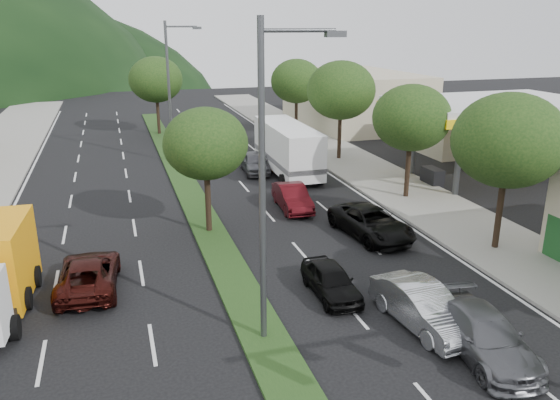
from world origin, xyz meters
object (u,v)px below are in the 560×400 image
object	(u,v)px
tree_r_b	(509,141)
car_queue_a	(331,280)
tree_r_c	(411,118)
streetlight_near	(269,173)
streetlight_mid	(172,86)
car_queue_e	(255,163)
car_queue_c	(292,197)
motorhome	(287,148)
sedan_silver	(423,307)
suv_maroon	(89,274)
car_queue_b	(485,335)
tree_med_near	(206,144)
tree_r_e	(296,81)
car_queue_d	(371,223)
tree_r_d	(341,90)
tree_med_far	(156,80)

from	to	relation	value
tree_r_b	car_queue_a	size ratio (longest dim) A/B	1.95
tree_r_c	streetlight_near	distance (m)	16.85
streetlight_mid	car_queue_e	bearing A→B (deg)	-44.19
car_queue_c	motorhome	bearing A→B (deg)	77.77
sedan_silver	suv_maroon	distance (m)	12.44
streetlight_mid	car_queue_b	distance (m)	28.92
tree_r_b	car_queue_a	xyz separation A→B (m)	(-8.78, -1.85, -4.43)
tree_med_near	tree_r_c	bearing A→B (deg)	9.46
tree_r_c	sedan_silver	bearing A→B (deg)	-117.54
tree_med_near	motorhome	distance (m)	12.05
streetlight_mid	suv_maroon	bearing A→B (deg)	-106.15
tree_r_e	car_queue_d	world-z (taller)	tree_r_e
tree_r_c	tree_med_near	size ratio (longest dim) A/B	1.08
tree_r_e	car_queue_a	bearing A→B (deg)	-106.39
car_queue_a	streetlight_near	bearing A→B (deg)	-144.63
tree_r_b	motorhome	size ratio (longest dim) A/B	0.79
car_queue_a	car_queue_d	world-z (taller)	car_queue_d
tree_r_d	car_queue_a	xyz separation A→B (m)	(-8.78, -19.85, -4.57)
streetlight_near	car_queue_b	distance (m)	8.29
car_queue_b	car_queue_d	world-z (taller)	car_queue_d
tree_r_d	car_queue_b	world-z (taller)	tree_r_d
tree_r_b	sedan_silver	xyz separation A→B (m)	(-6.67, -4.80, -4.31)
tree_med_near	streetlight_mid	size ratio (longest dim) A/B	0.60
tree_r_c	suv_maroon	xyz separation A→B (m)	(-17.48, -6.64, -4.10)
tree_med_far	car_queue_b	xyz separation A→B (m)	(6.25, -38.85, -4.33)
tree_r_e	car_queue_b	xyz separation A→B (m)	(-5.75, -34.85, -4.22)
tree_r_d	sedan_silver	distance (m)	24.17
car_queue_a	suv_maroon	bearing A→B (deg)	159.59
streetlight_near	car_queue_c	distance (m)	13.96
motorhome	sedan_silver	bearing A→B (deg)	-93.89
tree_r_e	tree_med_far	xyz separation A→B (m)	(-12.00, 4.00, 0.11)
tree_r_c	streetlight_near	world-z (taller)	streetlight_near
streetlight_near	tree_med_far	bearing A→B (deg)	90.33
car_queue_b	streetlight_mid	bearing A→B (deg)	109.66
tree_r_e	tree_med_far	world-z (taller)	tree_med_far
car_queue_c	tree_med_far	bearing A→B (deg)	105.41
tree_med_near	tree_med_far	bearing A→B (deg)	90.00
tree_med_near	tree_r_b	bearing A→B (deg)	-26.57
sedan_silver	car_queue_b	world-z (taller)	sedan_silver
car_queue_d	sedan_silver	bearing A→B (deg)	-111.40
tree_r_b	car_queue_d	size ratio (longest dim) A/B	1.37
streetlight_near	car_queue_d	size ratio (longest dim) A/B	1.98
tree_r_c	streetlight_mid	size ratio (longest dim) A/B	0.65
streetlight_near	motorhome	world-z (taller)	streetlight_near
car_queue_a	car_queue_e	bearing A→B (deg)	84.23
streetlight_near	car_queue_a	distance (m)	6.20
tree_med_near	streetlight_mid	bearing A→B (deg)	89.22
streetlight_mid	motorhome	bearing A→B (deg)	-39.21
tree_r_e	tree_med_far	size ratio (longest dim) A/B	0.97
tree_r_b	car_queue_b	distance (m)	9.95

